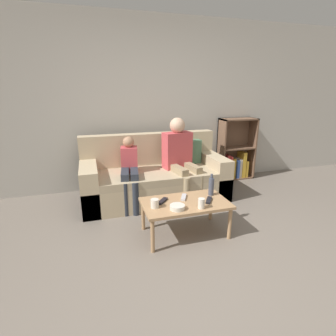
{
  "coord_description": "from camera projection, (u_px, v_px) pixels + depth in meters",
  "views": [
    {
      "loc": [
        -0.97,
        -1.71,
        1.55
      ],
      "look_at": [
        -0.08,
        1.22,
        0.62
      ],
      "focal_mm": 28.0,
      "sensor_mm": 36.0,
      "label": 1
    }
  ],
  "objects": [
    {
      "name": "cup_near",
      "position": [
        201.0,
        203.0,
        2.65
      ],
      "size": [
        0.07,
        0.07,
        0.11
      ],
      "color": "silver",
      "rests_on": "coffee_table"
    },
    {
      "name": "person_adult",
      "position": [
        180.0,
        152.0,
        3.72
      ],
      "size": [
        0.46,
        0.67,
        1.16
      ],
      "rotation": [
        0.0,
        0.0,
        0.18
      ],
      "color": "#9E8966",
      "rests_on": "ground_plane"
    },
    {
      "name": "tv_remote_2",
      "position": [
        163.0,
        201.0,
        2.8
      ],
      "size": [
        0.15,
        0.16,
        0.02
      ],
      "rotation": [
        0.0,
        0.0,
        -0.72
      ],
      "color": "black",
      "rests_on": "coffee_table"
    },
    {
      "name": "bottle",
      "position": [
        211.0,
        186.0,
        2.96
      ],
      "size": [
        0.06,
        0.06,
        0.25
      ],
      "color": "#424756",
      "rests_on": "coffee_table"
    },
    {
      "name": "couch",
      "position": [
        155.0,
        178.0,
        3.81
      ],
      "size": [
        2.03,
        0.88,
        0.91
      ],
      "color": "tan",
      "rests_on": "ground_plane"
    },
    {
      "name": "bookshelf",
      "position": [
        234.0,
        156.0,
        4.64
      ],
      "size": [
        0.63,
        0.28,
        1.06
      ],
      "color": "brown",
      "rests_on": "ground_plane"
    },
    {
      "name": "wall_back",
      "position": [
        151.0,
        105.0,
        4.12
      ],
      "size": [
        12.0,
        0.06,
        2.6
      ],
      "color": "#B7B2A8",
      "rests_on": "ground_plane"
    },
    {
      "name": "coffee_table",
      "position": [
        185.0,
        205.0,
        2.82
      ],
      "size": [
        0.92,
        0.54,
        0.38
      ],
      "color": "#A87F56",
      "rests_on": "ground_plane"
    },
    {
      "name": "tv_remote_0",
      "position": [
        209.0,
        200.0,
        2.82
      ],
      "size": [
        0.13,
        0.17,
        0.02
      ],
      "rotation": [
        0.0,
        0.0,
        -0.57
      ],
      "color": "black",
      "rests_on": "coffee_table"
    },
    {
      "name": "tv_remote_1",
      "position": [
        184.0,
        197.0,
        2.9
      ],
      "size": [
        0.12,
        0.17,
        0.02
      ],
      "rotation": [
        0.0,
        0.0,
        -0.46
      ],
      "color": "#B7B7BC",
      "rests_on": "coffee_table"
    },
    {
      "name": "ground_plane",
      "position": [
        217.0,
        274.0,
        2.29
      ],
      "size": [
        22.0,
        22.0,
        0.0
      ],
      "primitive_type": "plane",
      "color": "#70665B"
    },
    {
      "name": "snack_bowl",
      "position": [
        177.0,
        207.0,
        2.63
      ],
      "size": [
        0.15,
        0.15,
        0.05
      ],
      "color": "beige",
      "rests_on": "coffee_table"
    },
    {
      "name": "person_child",
      "position": [
        130.0,
        168.0,
        3.5
      ],
      "size": [
        0.31,
        0.64,
        0.93
      ],
      "rotation": [
        0.0,
        0.0,
        -0.15
      ],
      "color": "#282D38",
      "rests_on": "ground_plane"
    },
    {
      "name": "cup_far",
      "position": [
        155.0,
        203.0,
        2.66
      ],
      "size": [
        0.08,
        0.08,
        0.09
      ],
      "color": "silver",
      "rests_on": "coffee_table"
    }
  ]
}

